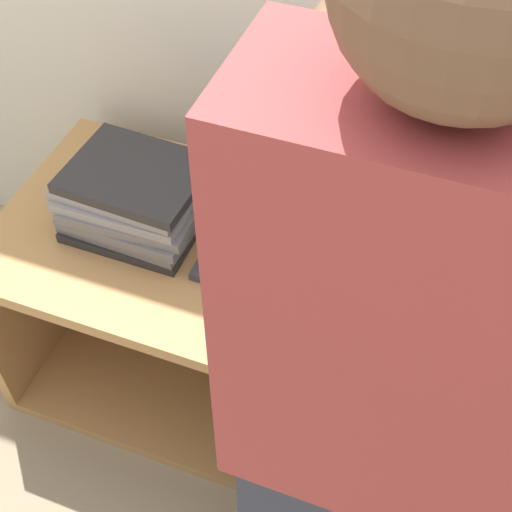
% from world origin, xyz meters
% --- Properties ---
extents(ground_plane, '(12.00, 12.00, 0.00)m').
position_xyz_m(ground_plane, '(0.00, 0.00, 0.00)').
color(ground_plane, gray).
extents(cart, '(1.40, 0.64, 0.60)m').
position_xyz_m(cart, '(0.00, 0.39, 0.30)').
color(cart, '#A87A47').
rests_on(cart, ground_plane).
extents(laptop_open, '(0.31, 0.30, 0.26)m').
position_xyz_m(laptop_open, '(0.00, 0.37, 0.65)').
color(laptop_open, '#333338').
rests_on(laptop_open, cart).
extents(laptop_stack_left, '(0.34, 0.27, 0.18)m').
position_xyz_m(laptop_stack_left, '(-0.35, 0.32, 0.69)').
color(laptop_stack_left, '#232326').
rests_on(laptop_stack_left, cart).
extents(laptop_stack_right, '(0.34, 0.26, 0.15)m').
position_xyz_m(laptop_stack_right, '(0.34, 0.32, 0.68)').
color(laptop_stack_right, '#232326').
rests_on(laptop_stack_right, cart).
extents(person, '(0.40, 0.53, 1.75)m').
position_xyz_m(person, '(0.34, -0.20, 0.89)').
color(person, '#2D3342').
rests_on(person, ground_plane).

